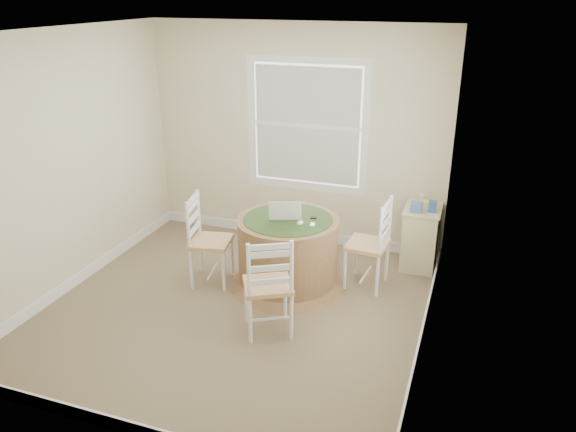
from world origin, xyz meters
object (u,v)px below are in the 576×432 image
(laptop, at_px, (285,215))
(corner_chest, at_px, (420,237))
(chair_left, at_px, (211,241))
(chair_near, at_px, (268,285))
(round_table, at_px, (288,249))
(chair_right, at_px, (367,244))

(laptop, xyz_separation_m, corner_chest, (1.29, 0.87, -0.43))
(chair_left, distance_m, chair_near, 1.12)
(chair_near, xyz_separation_m, corner_chest, (1.13, 1.78, -0.12))
(round_table, bearing_deg, chair_near, -93.21)
(round_table, distance_m, chair_right, 0.82)
(chair_near, height_order, corner_chest, chair_near)
(round_table, height_order, chair_left, chair_left)
(chair_left, xyz_separation_m, corner_chest, (2.03, 1.11, -0.12))
(round_table, xyz_separation_m, chair_right, (0.78, 0.26, 0.06))
(corner_chest, bearing_deg, chair_left, -151.98)
(round_table, distance_m, laptop, 0.38)
(round_table, relative_size, chair_near, 1.30)
(corner_chest, bearing_deg, round_table, -144.76)
(chair_right, height_order, corner_chest, chair_right)
(laptop, bearing_deg, chair_right, 175.05)
(chair_left, bearing_deg, chair_near, -137.74)
(chair_left, relative_size, chair_near, 1.00)
(chair_left, relative_size, laptop, 2.33)
(round_table, relative_size, chair_right, 1.30)
(round_table, relative_size, corner_chest, 1.75)
(chair_left, bearing_deg, corner_chest, -72.41)
(laptop, bearing_deg, round_table, 124.17)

